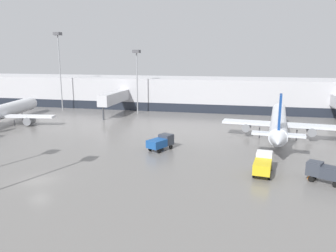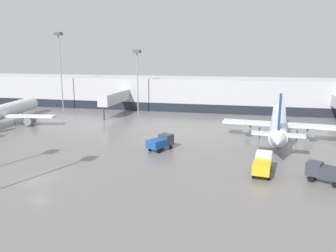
{
  "view_description": "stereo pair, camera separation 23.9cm",
  "coord_description": "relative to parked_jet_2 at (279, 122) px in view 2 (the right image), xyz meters",
  "views": [
    {
      "loc": [
        24.37,
        -34.02,
        15.31
      ],
      "look_at": [
        11.64,
        21.83,
        3.0
      ],
      "focal_mm": 35.0,
      "sensor_mm": 36.0,
      "label": 1
    },
    {
      "loc": [
        24.6,
        -33.96,
        15.31
      ],
      "look_at": [
        11.64,
        21.83,
        3.0
      ],
      "focal_mm": 35.0,
      "sensor_mm": 36.0,
      "label": 2
    }
  ],
  "objects": [
    {
      "name": "traffic_cone_1",
      "position": [
        1.48,
        -0.79,
        -2.89
      ],
      "size": [
        0.45,
        0.45,
        0.69
      ],
      "color": "orange",
      "rests_on": "ground_plane"
    },
    {
      "name": "ground_plane",
      "position": [
        -31.23,
        -29.19,
        -3.23
      ],
      "size": [
        320.0,
        320.0,
        0.0
      ],
      "primitive_type": "plane",
      "color": "slate"
    },
    {
      "name": "parked_jet_2",
      "position": [
        0.0,
        0.0,
        0.0
      ],
      "size": [
        20.9,
        35.55,
        9.7
      ],
      "rotation": [
        0.0,
        0.0,
        1.47
      ],
      "color": "silver",
      "rests_on": "ground_plane"
    },
    {
      "name": "service_truck_2",
      "position": [
        -3.77,
        -20.38,
        -1.77
      ],
      "size": [
        2.8,
        5.86,
        2.58
      ],
      "rotation": [
        0.0,
        0.0,
        1.44
      ],
      "color": "gold",
      "rests_on": "ground_plane"
    },
    {
      "name": "traffic_cone_0",
      "position": [
        1.93,
        -20.95,
        -2.9
      ],
      "size": [
        0.51,
        0.51,
        0.67
      ],
      "color": "orange",
      "rests_on": "ground_plane"
    },
    {
      "name": "apron_light_mast_1",
      "position": [
        -57.18,
        20.87,
        13.47
      ],
      "size": [
        1.8,
        1.8,
        21.65
      ],
      "color": "gray",
      "rests_on": "ground_plane"
    },
    {
      "name": "service_truck_0",
      "position": [
        -19.61,
        -12.49,
        -1.84
      ],
      "size": [
        4.02,
        5.19,
        2.43
      ],
      "rotation": [
        0.0,
        0.0,
        1.11
      ],
      "color": "#19478C",
      "rests_on": "ground_plane"
    },
    {
      "name": "terminal_building",
      "position": [
        -31.1,
        32.67,
        1.26
      ],
      "size": [
        160.0,
        31.69,
        9.0
      ],
      "color": "#B2B2B7",
      "rests_on": "ground_plane"
    },
    {
      "name": "apron_light_mast_2",
      "position": [
        -34.32,
        20.24,
        10.19
      ],
      "size": [
        1.8,
        1.8,
        16.83
      ],
      "color": "gray",
      "rests_on": "ground_plane"
    },
    {
      "name": "service_truck_1",
      "position": [
        3.53,
        -21.88,
        -1.81
      ],
      "size": [
        4.75,
        3.59,
        2.42
      ],
      "rotation": [
        0.0,
        0.0,
        2.66
      ],
      "color": "#2D333D",
      "rests_on": "ground_plane"
    }
  ]
}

